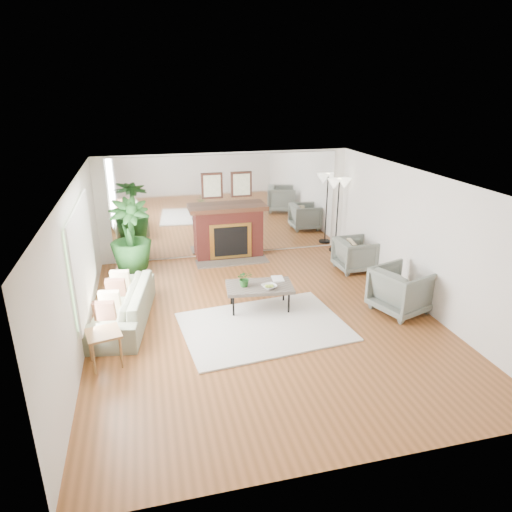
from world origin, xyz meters
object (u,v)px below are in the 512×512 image
object	(u,v)px
armchair_back	(355,254)
floor_lamp	(339,190)
side_table	(104,338)
fireplace	(229,232)
potted_ficus	(131,238)
coffee_table	(259,287)
armchair_front	(402,290)
sofa	(121,305)

from	to	relation	value
armchair_back	floor_lamp	xyz separation A→B (m)	(0.10, 1.30, 1.20)
side_table	floor_lamp	world-z (taller)	floor_lamp
fireplace	side_table	bearing A→B (deg)	-123.14
potted_ficus	floor_lamp	size ratio (longest dim) A/B	0.96
fireplace	floor_lamp	size ratio (longest dim) A/B	1.11
floor_lamp	side_table	bearing A→B (deg)	-143.91
coffee_table	armchair_front	xyz separation A→B (m)	(2.51, -0.70, -0.02)
armchair_front	potted_ficus	bearing A→B (deg)	41.98
armchair_front	floor_lamp	world-z (taller)	floor_lamp
fireplace	armchair_front	size ratio (longest dim) A/B	2.20
fireplace	side_table	world-z (taller)	fireplace
sofa	armchair_front	bearing A→B (deg)	90.23
sofa	coffee_table	bearing A→B (deg)	97.05
fireplace	side_table	size ratio (longest dim) A/B	3.58
armchair_back	sofa	bearing A→B (deg)	102.49
floor_lamp	armchair_back	bearing A→B (deg)	-94.40
floor_lamp	fireplace	bearing A→B (deg)	176.63
armchair_back	floor_lamp	size ratio (longest dim) A/B	0.44
potted_ficus	coffee_table	bearing A→B (deg)	-41.17
armchair_back	side_table	xyz separation A→B (m)	(-5.25, -2.60, 0.09)
armchair_front	potted_ficus	size ratio (longest dim) A/B	0.52
coffee_table	armchair_back	world-z (taller)	armchair_back
coffee_table	side_table	distance (m)	2.93
armchair_back	potted_ficus	xyz separation A→B (m)	(-4.85, 0.60, 0.58)
sofa	armchair_front	size ratio (longest dim) A/B	2.40
armchair_back	side_table	size ratio (longest dim) A/B	1.41
fireplace	sofa	world-z (taller)	fireplace
potted_ficus	side_table	bearing A→B (deg)	-97.05
coffee_table	potted_ficus	distance (m)	3.07
armchair_front	potted_ficus	xyz separation A→B (m)	(-4.79, 2.69, 0.52)
fireplace	side_table	xyz separation A→B (m)	(-2.65, -4.06, -0.20)
coffee_table	side_table	xyz separation A→B (m)	(-2.67, -1.21, 0.01)
armchair_back	floor_lamp	distance (m)	1.78
side_table	floor_lamp	bearing A→B (deg)	36.09
coffee_table	potted_ficus	bearing A→B (deg)	138.83
fireplace	sofa	bearing A→B (deg)	-131.66
armchair_front	side_table	distance (m)	5.21
coffee_table	floor_lamp	xyz separation A→B (m)	(2.68, 2.69, 1.13)
floor_lamp	armchair_front	bearing A→B (deg)	-92.82
coffee_table	sofa	xyz separation A→B (m)	(-2.47, 0.10, -0.12)
coffee_table	floor_lamp	size ratio (longest dim) A/B	0.70
coffee_table	side_table	size ratio (longest dim) A/B	2.25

